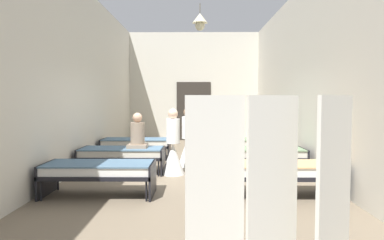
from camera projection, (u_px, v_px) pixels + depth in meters
ground_plane at (192, 175)px, 8.03m from camera, size 5.89×13.77×0.10m
room_shell at (192, 79)px, 9.12m from camera, size 5.69×13.37×4.43m
bed_left_row_0 at (99, 170)px, 6.13m from camera, size 1.90×0.84×0.57m
bed_right_row_0 at (282, 171)px, 6.09m from camera, size 1.90×0.84×0.57m
bed_left_row_1 at (122, 154)px, 8.02m from camera, size 1.90×0.84×0.57m
bed_right_row_1 at (262, 154)px, 7.99m from camera, size 1.90×0.84×0.57m
bed_left_row_2 at (136, 143)px, 9.92m from camera, size 1.90×0.84×0.57m
bed_right_row_2 at (249, 144)px, 9.89m from camera, size 1.90×0.84×0.57m
nurse_near_aisle at (173, 151)px, 7.86m from camera, size 0.52×0.52×1.49m
nurse_mid_aisle at (190, 139)px, 10.34m from camera, size 0.52×0.52×1.49m
nurse_far_aisle at (188, 145)px, 8.81m from camera, size 0.52×0.52×1.49m
patient_seated_primary at (138, 135)px, 8.04m from camera, size 0.44×0.44×0.80m
potted_plant at (191, 126)px, 12.19m from camera, size 0.57×0.57×1.23m
privacy_screen at (273, 214)px, 2.51m from camera, size 1.22×0.30×1.70m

